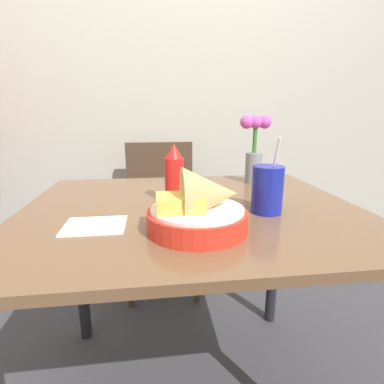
# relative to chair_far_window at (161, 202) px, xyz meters

# --- Properties ---
(wall_window) EXTENTS (7.00, 0.06, 2.60)m
(wall_window) POSITION_rel_chair_far_window_xyz_m (0.07, 0.30, 0.80)
(wall_window) COLOR #B7B2A3
(wall_window) RESTS_ON ground_plane
(dining_table) EXTENTS (1.02, 0.86, 0.74)m
(dining_table) POSITION_rel_chair_far_window_xyz_m (0.07, -0.85, 0.13)
(dining_table) COLOR brown
(dining_table) RESTS_ON ground_plane
(chair_far_window) EXTENTS (0.40, 0.40, 0.85)m
(chair_far_window) POSITION_rel_chair_far_window_xyz_m (0.00, 0.00, 0.00)
(chair_far_window) COLOR #473323
(chair_far_window) RESTS_ON ground_plane
(food_basket) EXTENTS (0.25, 0.25, 0.16)m
(food_basket) POSITION_rel_chair_far_window_xyz_m (0.07, -1.04, 0.29)
(food_basket) COLOR red
(food_basket) RESTS_ON dining_table
(ketchup_bottle) EXTENTS (0.06, 0.06, 0.19)m
(ketchup_bottle) POSITION_rel_chair_far_window_xyz_m (0.03, -0.80, 0.33)
(ketchup_bottle) COLOR red
(ketchup_bottle) RESTS_ON dining_table
(drink_cup) EXTENTS (0.09, 0.09, 0.22)m
(drink_cup) POSITION_rel_chair_far_window_xyz_m (0.28, -0.94, 0.30)
(drink_cup) COLOR #192399
(drink_cup) RESTS_ON dining_table
(flower_vase) EXTENTS (0.13, 0.07, 0.27)m
(flower_vase) POSITION_rel_chair_far_window_xyz_m (0.37, -0.56, 0.38)
(flower_vase) COLOR gray
(flower_vase) RESTS_ON dining_table
(napkin) EXTENTS (0.15, 0.12, 0.01)m
(napkin) POSITION_rel_chair_far_window_xyz_m (-0.19, -0.99, 0.24)
(napkin) COLOR white
(napkin) RESTS_ON dining_table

